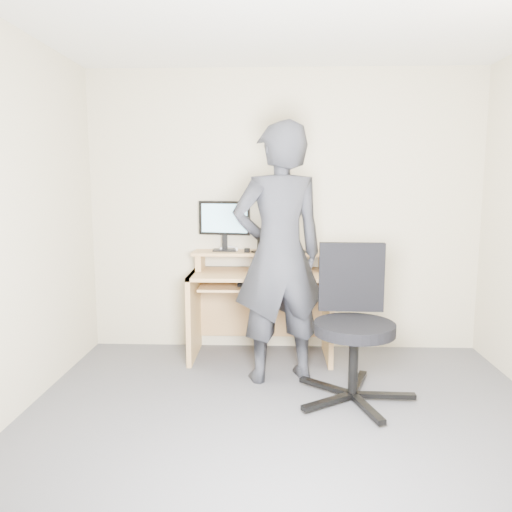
# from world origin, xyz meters

# --- Properties ---
(ground) EXTENTS (3.50, 3.50, 0.00)m
(ground) POSITION_xyz_m (0.00, 0.00, 0.00)
(ground) COLOR #5A595F
(ground) RESTS_ON ground
(back_wall) EXTENTS (3.50, 0.02, 2.50)m
(back_wall) POSITION_xyz_m (0.00, 1.75, 1.25)
(back_wall) COLOR beige
(back_wall) RESTS_ON ground
(desk) EXTENTS (1.20, 0.60, 0.91)m
(desk) POSITION_xyz_m (-0.20, 1.53, 0.55)
(desk) COLOR #DEB36C
(desk) RESTS_ON ground
(monitor) EXTENTS (0.46, 0.14, 0.44)m
(monitor) POSITION_xyz_m (-0.52, 1.62, 1.17)
(monitor) COLOR black
(monitor) RESTS_ON desk
(external_drive) EXTENTS (0.10, 0.14, 0.20)m
(external_drive) POSITION_xyz_m (-0.19, 1.62, 1.01)
(external_drive) COLOR black
(external_drive) RESTS_ON desk
(travel_mug) EXTENTS (0.09, 0.09, 0.17)m
(travel_mug) POSITION_xyz_m (-0.00, 1.59, 1.00)
(travel_mug) COLOR silver
(travel_mug) RESTS_ON desk
(smartphone) EXTENTS (0.08, 0.13, 0.01)m
(smartphone) POSITION_xyz_m (0.16, 1.58, 0.92)
(smartphone) COLOR black
(smartphone) RESTS_ON desk
(charger) EXTENTS (0.05, 0.04, 0.03)m
(charger) POSITION_xyz_m (-0.32, 1.54, 0.93)
(charger) COLOR black
(charger) RESTS_ON desk
(headphones) EXTENTS (0.17, 0.17, 0.06)m
(headphones) POSITION_xyz_m (-0.49, 1.66, 0.92)
(headphones) COLOR silver
(headphones) RESTS_ON desk
(keyboard) EXTENTS (0.48, 0.25, 0.03)m
(keyboard) POSITION_xyz_m (-0.15, 1.36, 0.67)
(keyboard) COLOR black
(keyboard) RESTS_ON desk
(mouse) EXTENTS (0.10, 0.07, 0.04)m
(mouse) POSITION_xyz_m (0.15, 1.35, 0.77)
(mouse) COLOR black
(mouse) RESTS_ON desk
(office_chair) EXTENTS (0.81, 0.84, 1.05)m
(office_chair) POSITION_xyz_m (0.47, 0.67, 0.58)
(office_chair) COLOR black
(office_chair) RESTS_ON ground
(person) EXTENTS (0.82, 0.66, 1.95)m
(person) POSITION_xyz_m (-0.05, 0.97, 0.98)
(person) COLOR black
(person) RESTS_ON ground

